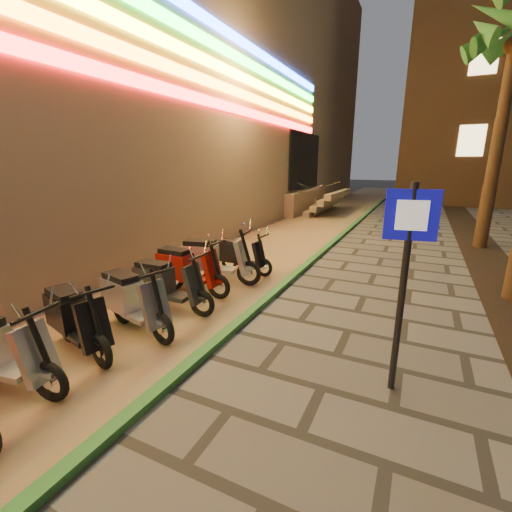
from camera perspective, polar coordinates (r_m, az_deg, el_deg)
The scene contains 10 objects.
parking_strip at distance 12.24m, azimuth 4.51°, elevation 2.49°, with size 3.40×60.00×0.01m, color #8C7251.
green_curb at distance 11.74m, azimuth 12.27°, elevation 1.87°, with size 0.18×60.00×0.10m, color #286D2E.
mall_building at distance 21.02m, azimuth -34.25°, elevation 25.99°, with size 24.23×44.00×15.00m.
pedestrian_sign at distance 4.16m, azimuth 23.69°, elevation -0.99°, with size 0.55×0.13×2.50m.
scooter_7 at distance 5.74m, azimuth -28.06°, elevation -9.12°, with size 1.63×0.80×1.15m.
scooter_8 at distance 6.01m, azimuth -20.08°, elevation -6.89°, with size 1.71×0.81×1.20m.
scooter_9 at distance 6.62m, azimuth -14.88°, elevation -4.50°, with size 1.67×0.58×1.18m.
scooter_10 at distance 7.39m, azimuth -11.69°, elevation -2.08°, with size 1.73×0.61×1.22m.
scooter_11 at distance 7.89m, azimuth -7.35°, elevation -0.54°, with size 1.84×0.85×1.30m.
scooter_12 at distance 8.62m, azimuth -2.88°, elevation 0.20°, with size 1.50×0.52×1.05m.
Camera 1 is at (1.68, -1.14, 2.69)m, focal length 24.00 mm.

